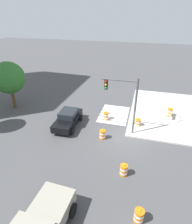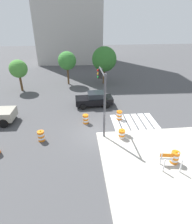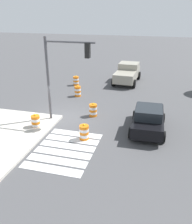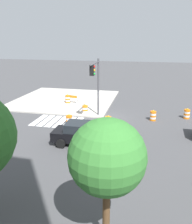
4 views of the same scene
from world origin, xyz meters
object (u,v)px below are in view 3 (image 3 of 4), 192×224
object	(u,v)px
traffic_barrel_near_corner	(76,81)
traffic_barrel_crosswalk_end	(93,110)
traffic_barrel_far_curb	(36,122)
pickup_truck	(128,73)
sports_car	(148,119)
traffic_light_pole	(64,65)
traffic_barrel_median_near	(84,132)
traffic_barrel_median_far	(78,91)

from	to	relation	value
traffic_barrel_near_corner	traffic_barrel_crosswalk_end	size ratio (longest dim) A/B	1.00
traffic_barrel_crosswalk_end	traffic_barrel_far_curb	bearing A→B (deg)	-46.36
pickup_truck	traffic_barrel_crosswalk_end	size ratio (longest dim) A/B	5.12
sports_car	traffic_light_pole	xyz separation A→B (m)	(0.15, -5.48, 3.10)
traffic_barrel_near_corner	traffic_barrel_crosswalk_end	bearing A→B (deg)	28.27
traffic_barrel_near_corner	traffic_barrel_median_near	world-z (taller)	same
traffic_barrel_far_curb	traffic_barrel_crosswalk_end	bearing A→B (deg)	133.64
traffic_barrel_crosswalk_end	traffic_barrel_far_curb	size ratio (longest dim) A/B	1.00
sports_car	traffic_barrel_median_far	size ratio (longest dim) A/B	4.26
traffic_barrel_far_curb	traffic_barrel_median_far	bearing A→B (deg)	175.60
pickup_truck	traffic_light_pole	size ratio (longest dim) A/B	0.95
traffic_barrel_near_corner	traffic_barrel_median_near	distance (m)	11.33
traffic_barrel_median_near	traffic_barrel_crosswalk_end	bearing A→B (deg)	-173.09
pickup_truck	traffic_barrel_median_near	xyz separation A→B (m)	(13.17, -0.66, -0.52)
pickup_truck	traffic_barrel_far_curb	size ratio (longest dim) A/B	5.12
traffic_barrel_median_near	traffic_barrel_median_far	world-z (taller)	same
pickup_truck	traffic_barrel_far_curb	bearing A→B (deg)	-18.04
traffic_barrel_crosswalk_end	traffic_barrel_median_near	bearing A→B (deg)	6.91
traffic_barrel_near_corner	traffic_barrel_median_far	size ratio (longest dim) A/B	1.00
pickup_truck	traffic_barrel_median_near	size ratio (longest dim) A/B	5.12
traffic_barrel_near_corner	pickup_truck	bearing A→B (deg)	118.60
traffic_barrel_median_far	pickup_truck	bearing A→B (deg)	148.47
traffic_barrel_median_far	traffic_light_pole	world-z (taller)	traffic_light_pole
sports_car	traffic_barrel_near_corner	world-z (taller)	sports_car
sports_car	traffic_barrel_far_curb	xyz separation A→B (m)	(1.63, -7.01, -0.36)
traffic_barrel_near_corner	traffic_light_pole	world-z (taller)	traffic_light_pole
traffic_barrel_near_corner	traffic_barrel_median_far	xyz separation A→B (m)	(3.19, 1.29, 0.00)
sports_car	traffic_barrel_far_curb	world-z (taller)	sports_car
traffic_barrel_crosswalk_end	traffic_barrel_far_curb	world-z (taller)	same
traffic_barrel_crosswalk_end	traffic_barrel_far_curb	distance (m)	4.19
traffic_light_pole	traffic_barrel_far_curb	bearing A→B (deg)	-45.91
traffic_barrel_crosswalk_end	traffic_light_pole	bearing A→B (deg)	-46.82
sports_car	traffic_barrel_near_corner	xyz separation A→B (m)	(-8.33, -7.77, -0.36)
traffic_barrel_near_corner	traffic_barrel_far_curb	xyz separation A→B (m)	(9.96, 0.77, 0.00)
traffic_barrel_median_near	traffic_light_pole	world-z (taller)	traffic_light_pole
pickup_truck	traffic_barrel_far_curb	distance (m)	13.28
traffic_barrel_far_curb	traffic_light_pole	world-z (taller)	traffic_light_pole
traffic_barrel_median_far	traffic_barrel_far_curb	world-z (taller)	same
sports_car	traffic_barrel_median_far	bearing A→B (deg)	-128.39
pickup_truck	traffic_barrel_crosswalk_end	bearing A→B (deg)	-6.31
traffic_barrel_median_near	traffic_light_pole	bearing A→B (deg)	-136.55
sports_car	traffic_barrel_median_near	size ratio (longest dim) A/B	4.26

